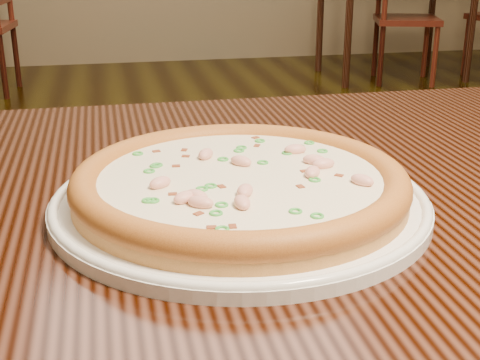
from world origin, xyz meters
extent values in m
cube|color=black|center=(-0.20, -0.37, 0.73)|extent=(1.20, 0.80, 0.04)
cylinder|color=white|center=(-0.32, -0.42, 0.76)|extent=(0.37, 0.37, 0.01)
torus|color=white|center=(-0.32, -0.42, 0.76)|extent=(0.37, 0.37, 0.01)
cylinder|color=#CC8D4A|center=(-0.32, -0.42, 0.77)|extent=(0.32, 0.32, 0.02)
torus|color=#B86F2E|center=(-0.32, -0.42, 0.78)|extent=(0.33, 0.33, 0.03)
cylinder|color=#F4ECCB|center=(-0.32, -0.42, 0.78)|extent=(0.27, 0.27, 0.00)
ellipsoid|color=#F2B29E|center=(-0.34, -0.36, 0.79)|extent=(0.02, 0.03, 0.01)
ellipsoid|color=#F2B29E|center=(-0.32, -0.47, 0.79)|extent=(0.02, 0.03, 0.01)
ellipsoid|color=#F2B29E|center=(-0.37, -0.49, 0.79)|extent=(0.03, 0.03, 0.01)
ellipsoid|color=#F2B29E|center=(-0.33, -0.50, 0.79)|extent=(0.01, 0.02, 0.01)
ellipsoid|color=#F2B29E|center=(-0.21, -0.47, 0.79)|extent=(0.03, 0.03, 0.01)
ellipsoid|color=#F2B29E|center=(-0.40, -0.44, 0.79)|extent=(0.03, 0.03, 0.01)
ellipsoid|color=#F2B29E|center=(-0.38, -0.48, 0.79)|extent=(0.03, 0.02, 0.01)
ellipsoid|color=#F2B29E|center=(-0.37, -0.48, 0.79)|extent=(0.03, 0.03, 0.01)
ellipsoid|color=#F2B29E|center=(-0.25, -0.44, 0.79)|extent=(0.02, 0.03, 0.01)
ellipsoid|color=#F2B29E|center=(-0.31, -0.39, 0.79)|extent=(0.03, 0.03, 0.01)
ellipsoid|color=#F2B29E|center=(-0.23, -0.42, 0.79)|extent=(0.03, 0.02, 0.01)
ellipsoid|color=#F2B29E|center=(-0.24, -0.40, 0.79)|extent=(0.03, 0.02, 0.01)
ellipsoid|color=#F2B29E|center=(-0.25, -0.37, 0.79)|extent=(0.02, 0.01, 0.01)
cube|color=maroon|center=(-0.37, -0.51, 0.78)|extent=(0.01, 0.01, 0.00)
cube|color=maroon|center=(-0.31, -0.38, 0.78)|extent=(0.01, 0.01, 0.00)
cube|color=maroon|center=(-0.39, -0.33, 0.78)|extent=(0.01, 0.01, 0.00)
cube|color=maroon|center=(-0.38, -0.39, 0.78)|extent=(0.01, 0.01, 0.00)
cube|color=maroon|center=(-0.25, -0.43, 0.78)|extent=(0.01, 0.01, 0.00)
cube|color=maroon|center=(-0.39, -0.46, 0.78)|extent=(0.01, 0.01, 0.00)
cube|color=maroon|center=(-0.34, -0.45, 0.78)|extent=(0.01, 0.01, 0.00)
cube|color=maroon|center=(-0.28, -0.34, 0.78)|extent=(0.01, 0.01, 0.00)
cube|color=maroon|center=(-0.23, -0.44, 0.78)|extent=(0.01, 0.01, 0.00)
cube|color=maroon|center=(-0.34, -0.36, 0.78)|extent=(0.01, 0.01, 0.00)
cube|color=maroon|center=(-0.36, -0.36, 0.78)|extent=(0.01, 0.01, 0.00)
cube|color=maroon|center=(-0.36, -0.33, 0.78)|extent=(0.01, 0.01, 0.00)
cube|color=maroon|center=(-0.28, -0.31, 0.78)|extent=(0.01, 0.01, 0.00)
cube|color=maroon|center=(-0.27, -0.47, 0.78)|extent=(0.01, 0.01, 0.00)
cube|color=maroon|center=(-0.35, -0.54, 0.78)|extent=(0.01, 0.01, 0.00)
cube|color=maroon|center=(-0.37, -0.54, 0.78)|extent=(0.01, 0.01, 0.00)
torus|color=green|center=(-0.33, -0.37, 0.79)|extent=(0.01, 0.01, 0.00)
torus|color=green|center=(-0.29, -0.39, 0.79)|extent=(0.02, 0.02, 0.00)
torus|color=green|center=(-0.26, -0.37, 0.79)|extent=(0.01, 0.01, 0.00)
torus|color=green|center=(-0.41, -0.47, 0.79)|extent=(0.01, 0.01, 0.00)
torus|color=green|center=(-0.40, -0.38, 0.79)|extent=(0.01, 0.01, 0.00)
torus|color=green|center=(-0.24, -0.35, 0.79)|extent=(0.02, 0.02, 0.00)
torus|color=green|center=(-0.30, -0.34, 0.79)|extent=(0.01, 0.01, 0.00)
torus|color=green|center=(-0.22, -0.34, 0.79)|extent=(0.02, 0.02, 0.00)
torus|color=green|center=(-0.35, -0.49, 0.79)|extent=(0.01, 0.01, 0.00)
torus|color=green|center=(-0.28, -0.53, 0.79)|extent=(0.02, 0.02, 0.00)
torus|color=green|center=(-0.36, -0.45, 0.79)|extent=(0.02, 0.02, 0.00)
torus|color=green|center=(-0.27, -0.32, 0.79)|extent=(0.01, 0.01, 0.00)
torus|color=green|center=(-0.41, -0.47, 0.79)|extent=(0.02, 0.02, 0.00)
torus|color=green|center=(-0.36, -0.51, 0.79)|extent=(0.01, 0.01, 0.00)
torus|color=green|center=(-0.30, -0.35, 0.79)|extent=(0.02, 0.02, 0.00)
torus|color=green|center=(-0.39, -0.38, 0.79)|extent=(0.02, 0.02, 0.00)
torus|color=green|center=(-0.25, -0.45, 0.79)|extent=(0.01, 0.01, 0.00)
torus|color=green|center=(-0.41, -0.34, 0.79)|extent=(0.02, 0.02, 0.00)
torus|color=green|center=(-0.40, -0.40, 0.79)|extent=(0.01, 0.01, 0.00)
torus|color=green|center=(-0.29, -0.52, 0.79)|extent=(0.02, 0.02, 0.00)
torus|color=green|center=(-0.35, -0.45, 0.79)|extent=(0.02, 0.02, 0.00)
torus|color=green|center=(-0.36, -0.54, 0.79)|extent=(0.02, 0.02, 0.00)
torus|color=green|center=(-0.22, -0.37, 0.79)|extent=(0.01, 0.01, 0.00)
cylinder|color=black|center=(1.18, 3.26, 0.35)|extent=(0.05, 0.05, 0.71)
cylinder|color=black|center=(2.08, 3.26, 0.35)|extent=(0.05, 0.05, 0.71)
cylinder|color=black|center=(1.18, 3.86, 0.35)|extent=(0.05, 0.05, 0.71)
cylinder|color=black|center=(2.08, 3.86, 0.35)|extent=(0.05, 0.05, 0.71)
cylinder|color=#4F1712|center=(-1.01, 3.74, 0.21)|extent=(0.04, 0.04, 0.41)
cylinder|color=#4F1712|center=(-1.06, 3.38, 0.21)|extent=(0.04, 0.04, 0.41)
cylinder|color=#4F1712|center=(-1.01, 3.74, 0.47)|extent=(0.04, 0.04, 0.95)
cube|color=#4F1712|center=(-1.03, 3.56, 0.60)|extent=(0.07, 0.36, 0.05)
cube|color=#4F1712|center=(1.65, 3.37, 0.43)|extent=(0.52, 0.52, 0.04)
cylinder|color=#4F1712|center=(1.77, 3.15, 0.21)|extent=(0.04, 0.04, 0.41)
cylinder|color=#4F1712|center=(1.87, 3.49, 0.21)|extent=(0.04, 0.04, 0.41)
cylinder|color=#4F1712|center=(1.42, 3.25, 0.21)|extent=(0.04, 0.04, 0.41)
cylinder|color=#4F1712|center=(1.52, 3.60, 0.21)|extent=(0.04, 0.04, 0.41)
cylinder|color=#4F1712|center=(1.42, 3.25, 0.47)|extent=(0.04, 0.04, 0.95)
cylinder|color=#4F1712|center=(1.52, 3.60, 0.47)|extent=(0.04, 0.04, 0.95)
cylinder|color=#4F1712|center=(2.19, 3.48, 0.21)|extent=(0.04, 0.04, 0.41)
camera|label=1|loc=(-0.44, -1.02, 1.01)|focal=50.00mm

